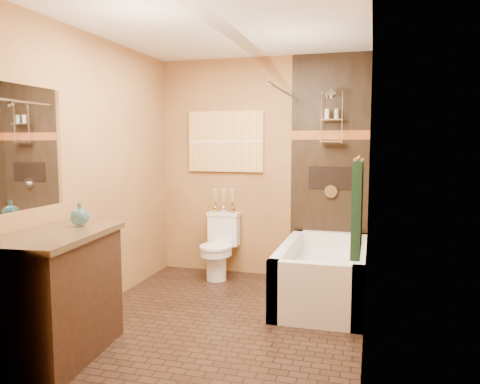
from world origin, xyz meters
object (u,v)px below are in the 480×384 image
(bathtub, at_px, (323,278))
(toilet, at_px, (219,246))
(sunset_painting, at_px, (226,142))
(vanity, at_px, (53,295))

(bathtub, height_order, toilet, toilet)
(sunset_painting, distance_m, toilet, 1.21)
(toilet, bearing_deg, vanity, -103.92)
(toilet, bearing_deg, sunset_painting, 88.86)
(bathtub, bearing_deg, sunset_painting, 149.27)
(sunset_painting, distance_m, vanity, 2.75)
(sunset_painting, xyz_separation_m, bathtub, (1.22, -0.73, -1.33))
(sunset_painting, bearing_deg, vanity, -101.53)
(toilet, relative_size, vanity, 0.67)
(sunset_painting, distance_m, bathtub, 1.94)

